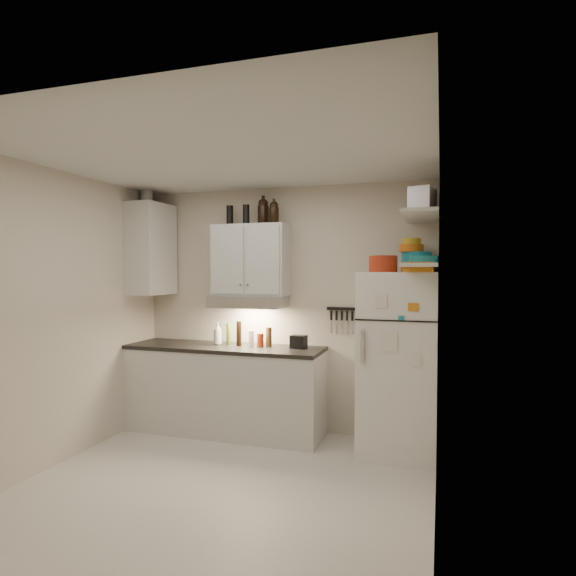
% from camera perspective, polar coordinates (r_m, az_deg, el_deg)
% --- Properties ---
extents(floor, '(3.20, 3.00, 0.02)m').
position_cam_1_polar(floor, '(4.15, -7.67, -22.49)').
color(floor, silver).
rests_on(floor, ground).
extents(ceiling, '(3.20, 3.00, 0.02)m').
position_cam_1_polar(ceiling, '(3.88, -7.85, 15.43)').
color(ceiling, silver).
rests_on(ceiling, ground).
extents(back_wall, '(3.20, 0.02, 2.60)m').
position_cam_1_polar(back_wall, '(5.19, -0.59, -2.50)').
color(back_wall, beige).
rests_on(back_wall, ground).
extents(left_wall, '(0.02, 3.00, 2.60)m').
position_cam_1_polar(left_wall, '(4.71, -25.76, -3.16)').
color(left_wall, beige).
rests_on(left_wall, ground).
extents(right_wall, '(0.02, 3.00, 2.60)m').
position_cam_1_polar(right_wall, '(3.43, 17.41, -4.92)').
color(right_wall, beige).
rests_on(right_wall, ground).
extents(base_cabinet, '(2.10, 0.60, 0.88)m').
position_cam_1_polar(base_cabinet, '(5.25, -7.51, -11.99)').
color(base_cabinet, silver).
rests_on(base_cabinet, floor).
extents(countertop, '(2.10, 0.62, 0.04)m').
position_cam_1_polar(countertop, '(5.16, -7.54, -7.03)').
color(countertop, black).
rests_on(countertop, base_cabinet).
extents(upper_cabinet, '(0.80, 0.33, 0.75)m').
position_cam_1_polar(upper_cabinet, '(5.12, -4.40, 3.31)').
color(upper_cabinet, silver).
rests_on(upper_cabinet, back_wall).
extents(side_cabinet, '(0.33, 0.55, 1.00)m').
position_cam_1_polar(side_cabinet, '(5.53, -15.93, 4.43)').
color(side_cabinet, silver).
rests_on(side_cabinet, left_wall).
extents(range_hood, '(0.76, 0.46, 0.12)m').
position_cam_1_polar(range_hood, '(5.07, -4.67, -1.60)').
color(range_hood, silver).
rests_on(range_hood, back_wall).
extents(fridge, '(0.70, 0.68, 1.70)m').
position_cam_1_polar(fridge, '(4.66, 12.93, -8.65)').
color(fridge, white).
rests_on(fridge, floor).
extents(shelf_hi, '(0.30, 0.95, 0.03)m').
position_cam_1_polar(shelf_hi, '(4.46, 15.51, 8.26)').
color(shelf_hi, silver).
rests_on(shelf_hi, right_wall).
extents(shelf_lo, '(0.30, 0.95, 0.03)m').
position_cam_1_polar(shelf_lo, '(4.44, 15.46, 2.60)').
color(shelf_lo, silver).
rests_on(shelf_lo, right_wall).
extents(knife_strip, '(0.42, 0.02, 0.03)m').
position_cam_1_polar(knife_strip, '(4.99, 6.98, -2.47)').
color(knife_strip, black).
rests_on(knife_strip, back_wall).
extents(dutch_oven, '(0.29, 0.29, 0.15)m').
position_cam_1_polar(dutch_oven, '(4.45, 11.20, 2.82)').
color(dutch_oven, '#A72C13').
rests_on(dutch_oven, fridge).
extents(book_stack, '(0.29, 0.32, 0.09)m').
position_cam_1_polar(book_stack, '(4.33, 15.04, 2.41)').
color(book_stack, orange).
rests_on(book_stack, fridge).
extents(spice_jar, '(0.08, 0.08, 0.10)m').
position_cam_1_polar(spice_jar, '(4.57, 14.45, 2.47)').
color(spice_jar, silver).
rests_on(spice_jar, fridge).
extents(stock_pot, '(0.38, 0.38, 0.21)m').
position_cam_1_polar(stock_pot, '(4.79, 16.60, 9.25)').
color(stock_pot, silver).
rests_on(stock_pot, shelf_hi).
extents(tin_a, '(0.20, 0.18, 0.20)m').
position_cam_1_polar(tin_a, '(4.34, 16.03, 9.95)').
color(tin_a, '#AAAAAD').
rests_on(tin_a, shelf_hi).
extents(tin_b, '(0.23, 0.23, 0.19)m').
position_cam_1_polar(tin_b, '(4.18, 15.61, 10.18)').
color(tin_b, '#AAAAAD').
rests_on(tin_b, shelf_hi).
extents(bowl_teal, '(0.29, 0.29, 0.11)m').
position_cam_1_polar(bowl_teal, '(4.69, 15.00, 3.45)').
color(bowl_teal, teal).
rests_on(bowl_teal, shelf_lo).
extents(bowl_orange, '(0.23, 0.23, 0.07)m').
position_cam_1_polar(bowl_orange, '(4.66, 14.40, 4.59)').
color(bowl_orange, '#C76312').
rests_on(bowl_orange, bowl_teal).
extents(bowl_yellow, '(0.18, 0.18, 0.06)m').
position_cam_1_polar(bowl_yellow, '(4.67, 14.41, 5.36)').
color(bowl_yellow, gold).
rests_on(bowl_yellow, bowl_orange).
extents(plates, '(0.29, 0.29, 0.07)m').
position_cam_1_polar(plates, '(4.48, 15.88, 3.22)').
color(plates, teal).
rests_on(plates, shelf_lo).
extents(growler_a, '(0.15, 0.15, 0.28)m').
position_cam_1_polar(growler_a, '(5.14, -2.96, 9.07)').
color(growler_a, black).
rests_on(growler_a, upper_cabinet).
extents(growler_b, '(0.12, 0.12, 0.23)m').
position_cam_1_polar(growler_b, '(5.01, -1.67, 8.99)').
color(growler_b, black).
rests_on(growler_b, upper_cabinet).
extents(thermos_a, '(0.07, 0.07, 0.20)m').
position_cam_1_polar(thermos_a, '(5.12, -4.98, 8.67)').
color(thermos_a, black).
rests_on(thermos_a, upper_cabinet).
extents(thermos_b, '(0.08, 0.08, 0.21)m').
position_cam_1_polar(thermos_b, '(5.28, -6.90, 8.51)').
color(thermos_b, black).
rests_on(thermos_b, upper_cabinet).
extents(side_jar, '(0.16, 0.16, 0.17)m').
position_cam_1_polar(side_jar, '(5.66, -16.39, 10.30)').
color(side_jar, silver).
rests_on(side_jar, side_cabinet).
extents(soap_bottle, '(0.13, 0.13, 0.27)m').
position_cam_1_polar(soap_bottle, '(5.21, -8.34, -5.23)').
color(soap_bottle, silver).
rests_on(soap_bottle, countertop).
extents(pepper_mill, '(0.07, 0.07, 0.20)m').
position_cam_1_polar(pepper_mill, '(5.04, -2.29, -5.82)').
color(pepper_mill, brown).
rests_on(pepper_mill, countertop).
extents(oil_bottle, '(0.05, 0.05, 0.23)m').
position_cam_1_polar(oil_bottle, '(5.20, -7.09, -5.44)').
color(oil_bottle, '#536619').
rests_on(oil_bottle, countertop).
extents(vinegar_bottle, '(0.06, 0.06, 0.26)m').
position_cam_1_polar(vinegar_bottle, '(5.10, -5.83, -5.40)').
color(vinegar_bottle, black).
rests_on(vinegar_bottle, countertop).
extents(clear_bottle, '(0.06, 0.06, 0.17)m').
position_cam_1_polar(clear_bottle, '(5.05, -4.37, -5.99)').
color(clear_bottle, silver).
rests_on(clear_bottle, countertop).
extents(red_jar, '(0.09, 0.09, 0.14)m').
position_cam_1_polar(red_jar, '(5.04, -3.30, -6.19)').
color(red_jar, '#A72C13').
rests_on(red_jar, countertop).
extents(caddy, '(0.17, 0.13, 0.13)m').
position_cam_1_polar(caddy, '(4.93, 1.26, -6.40)').
color(caddy, black).
rests_on(caddy, countertop).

